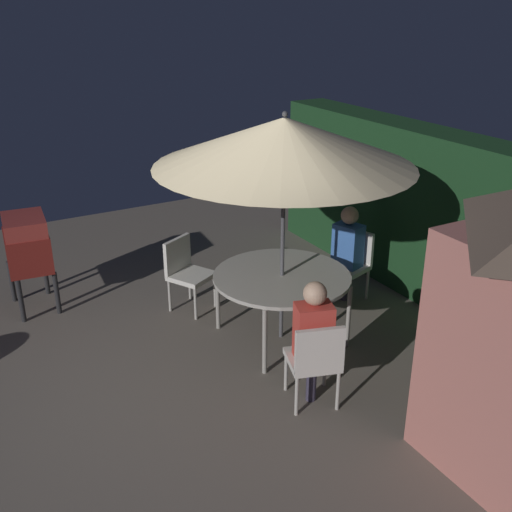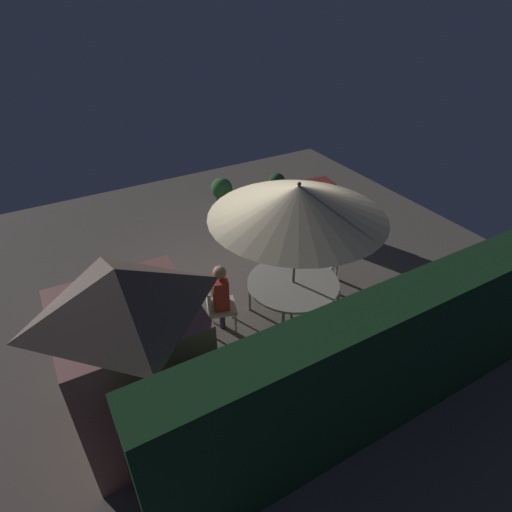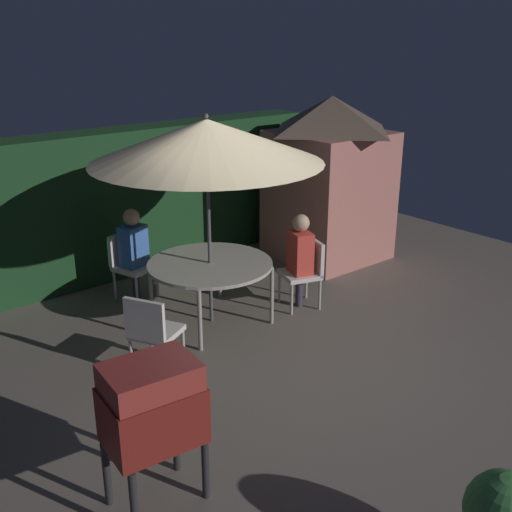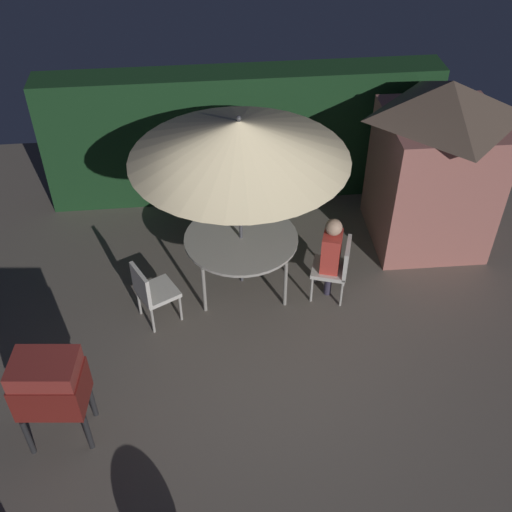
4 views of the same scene
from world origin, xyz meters
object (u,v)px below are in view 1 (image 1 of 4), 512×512
(bbq_grill, at_px, (27,245))
(chair_toward_hedge, at_px, (186,269))
(chair_far_side, at_px, (351,261))
(person_in_blue, at_px, (348,243))
(person_in_red, at_px, (314,329))
(patio_table, at_px, (282,279))
(patio_umbrella, at_px, (284,142))
(chair_near_shed, at_px, (315,358))

(bbq_grill, distance_m, chair_toward_hedge, 1.94)
(chair_far_side, height_order, person_in_blue, person_in_blue)
(chair_toward_hedge, bearing_deg, person_in_red, 6.16)
(bbq_grill, distance_m, person_in_red, 3.82)
(patio_table, xyz_separation_m, chair_far_side, (-0.40, 1.29, -0.21))
(patio_umbrella, height_order, chair_toward_hedge, patio_umbrella)
(person_in_red, height_order, person_in_blue, same)
(bbq_grill, relative_size, chair_toward_hedge, 1.33)
(chair_near_shed, relative_size, chair_far_side, 1.00)
(person_in_red, bearing_deg, patio_umbrella, 161.78)
(chair_far_side, xyz_separation_m, chair_toward_hedge, (-0.80, -1.92, 0.00))
(patio_umbrella, relative_size, chair_toward_hedge, 3.00)
(patio_umbrella, height_order, person_in_red, patio_umbrella)
(chair_toward_hedge, distance_m, person_in_red, 2.38)
(patio_table, relative_size, person_in_red, 1.21)
(person_in_red, bearing_deg, chair_far_side, 132.99)
(bbq_grill, relative_size, chair_far_side, 1.33)
(patio_umbrella, bearing_deg, person_in_red, -18.22)
(person_in_red, bearing_deg, patio_table, 161.78)
(patio_umbrella, bearing_deg, chair_near_shed, -18.22)
(patio_umbrella, bearing_deg, bbq_grill, -133.32)
(chair_far_side, distance_m, person_in_red, 2.30)
(patio_umbrella, relative_size, chair_far_side, 3.00)
(chair_near_shed, bearing_deg, person_in_blue, 134.95)
(patio_table, bearing_deg, chair_toward_hedge, -152.24)
(person_in_blue, bearing_deg, person_in_red, -46.05)
(bbq_grill, relative_size, chair_near_shed, 1.33)
(patio_umbrella, height_order, person_in_blue, patio_umbrella)
(patio_umbrella, relative_size, person_in_red, 2.14)
(chair_near_shed, relative_size, chair_toward_hedge, 1.00)
(chair_far_side, bearing_deg, bbq_grill, -116.09)
(chair_near_shed, bearing_deg, patio_umbrella, 161.78)
(patio_umbrella, bearing_deg, chair_toward_hedge, -152.24)
(chair_far_side, distance_m, chair_toward_hedge, 2.08)
(bbq_grill, bearing_deg, person_in_red, 29.96)
(bbq_grill, xyz_separation_m, person_in_blue, (1.78, 3.49, -0.06))
(patio_table, bearing_deg, chair_near_shed, -18.22)
(chair_toward_hedge, relative_size, person_in_red, 0.71)
(patio_table, relative_size, person_in_blue, 1.21)
(chair_near_shed, height_order, chair_far_side, same)
(bbq_grill, relative_size, person_in_red, 0.95)
(chair_near_shed, bearing_deg, chair_far_side, 133.99)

